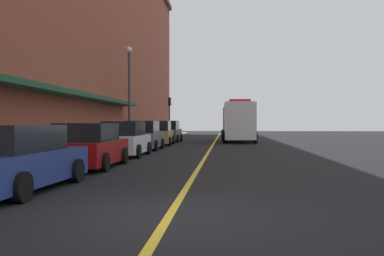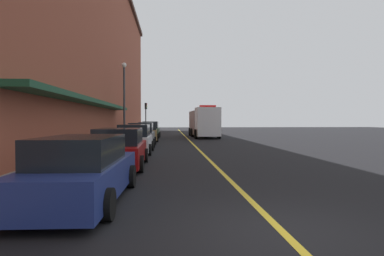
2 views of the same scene
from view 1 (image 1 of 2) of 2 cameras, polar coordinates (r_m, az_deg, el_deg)
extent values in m
plane|color=black|center=(32.59, 2.79, -2.19)|extent=(112.00, 112.00, 0.00)
cube|color=#9E9B93|center=(33.36, -7.92, -2.00)|extent=(2.40, 70.00, 0.15)
cube|color=gold|center=(32.59, 2.79, -2.18)|extent=(0.16, 70.00, 0.01)
cube|color=brown|center=(35.90, -21.37, 13.13)|extent=(13.78, 64.00, 18.79)
cube|color=#19472D|center=(24.85, -13.90, 4.06)|extent=(1.20, 22.40, 0.24)
cube|color=navy|center=(11.18, -22.03, -4.81)|extent=(1.89, 4.90, 0.76)
cube|color=black|center=(10.93, -22.64, -1.29)|extent=(1.66, 2.71, 0.63)
cylinder|color=black|center=(12.94, -22.36, -5.13)|extent=(0.24, 0.65, 0.64)
cylinder|color=black|center=(12.20, -14.95, -5.46)|extent=(0.24, 0.65, 0.64)
cylinder|color=black|center=(9.48, -21.55, -7.24)|extent=(0.24, 0.65, 0.64)
cube|color=maroon|center=(16.22, -13.35, -3.05)|extent=(1.93, 4.62, 0.79)
cube|color=black|center=(15.97, -13.60, -0.53)|extent=(1.72, 2.55, 0.65)
cylinder|color=black|center=(17.89, -14.91, -3.52)|extent=(0.23, 0.64, 0.64)
cylinder|color=black|center=(17.37, -8.95, -3.63)|extent=(0.23, 0.64, 0.64)
cylinder|color=black|center=(15.22, -18.37, -4.26)|extent=(0.23, 0.64, 0.64)
cylinder|color=black|center=(14.61, -11.43, -4.44)|extent=(0.23, 0.64, 0.64)
cube|color=silver|center=(21.46, -8.82, -2.08)|extent=(1.84, 4.25, 0.84)
cube|color=black|center=(21.23, -8.96, -0.06)|extent=(1.65, 2.34, 0.68)
cylinder|color=black|center=(22.98, -10.28, -2.59)|extent=(0.22, 0.64, 0.64)
cylinder|color=black|center=(22.57, -5.76, -2.64)|extent=(0.22, 0.64, 0.64)
cylinder|color=black|center=(20.45, -12.20, -2.99)|extent=(0.22, 0.64, 0.64)
cylinder|color=black|center=(19.99, -7.14, -3.06)|extent=(0.22, 0.64, 0.64)
cube|color=#595B60|center=(26.42, -6.42, -1.53)|extent=(1.90, 4.31, 0.87)
cube|color=black|center=(26.19, -6.51, 0.17)|extent=(1.69, 2.38, 0.71)
cylinder|color=black|center=(27.92, -7.82, -2.01)|extent=(0.23, 0.64, 0.64)
cylinder|color=black|center=(27.60, -4.00, -2.04)|extent=(0.23, 0.64, 0.64)
cylinder|color=black|center=(25.32, -9.05, -2.29)|extent=(0.23, 0.64, 0.64)
cylinder|color=black|center=(24.97, -4.85, -2.32)|extent=(0.23, 0.64, 0.64)
cube|color=#A5844C|center=(32.07, -4.36, -1.13)|extent=(1.92, 4.36, 0.88)
cube|color=black|center=(31.84, -4.40, 0.30)|extent=(1.68, 2.42, 0.72)
cylinder|color=black|center=(33.51, -5.61, -1.57)|extent=(0.24, 0.65, 0.64)
cylinder|color=black|center=(33.31, -2.56, -1.58)|extent=(0.24, 0.65, 0.64)
cylinder|color=black|center=(30.88, -6.29, -1.75)|extent=(0.24, 0.65, 0.64)
cylinder|color=black|center=(30.66, -2.99, -1.77)|extent=(0.24, 0.65, 0.64)
cube|color=#2D5133|center=(37.53, -3.08, -0.86)|extent=(1.83, 4.45, 0.90)
cube|color=black|center=(37.29, -3.12, 0.40)|extent=(1.63, 2.45, 0.74)
cylinder|color=black|center=(39.03, -4.11, -1.25)|extent=(0.23, 0.64, 0.64)
cylinder|color=black|center=(38.78, -1.46, -1.26)|extent=(0.23, 0.64, 0.64)
cylinder|color=black|center=(36.32, -4.80, -1.39)|extent=(0.23, 0.64, 0.64)
cylinder|color=black|center=(36.05, -1.95, -1.41)|extent=(0.23, 0.64, 0.64)
cube|color=silver|center=(34.64, 6.32, 0.93)|extent=(2.48, 2.68, 2.98)
cube|color=silver|center=(39.49, 5.92, 0.73)|extent=(2.57, 6.42, 2.74)
cube|color=red|center=(34.68, 6.32, 3.59)|extent=(1.71, 0.64, 0.24)
cylinder|color=black|center=(34.84, 8.31, -1.19)|extent=(0.32, 1.01, 1.00)
cylinder|color=black|center=(34.70, 4.29, -1.19)|extent=(0.32, 1.01, 1.00)
cylinder|color=black|center=(38.80, 7.78, -1.00)|extent=(0.32, 1.01, 1.00)
cylinder|color=black|center=(38.67, 4.17, -1.00)|extent=(0.32, 1.01, 1.00)
cylinder|color=black|center=(41.36, 7.49, -0.90)|extent=(0.32, 1.01, 1.00)
cylinder|color=black|center=(41.25, 4.10, -0.90)|extent=(0.32, 1.01, 1.00)
cylinder|color=#4C4C51|center=(34.39, -6.09, -0.92)|extent=(0.07, 0.07, 1.05)
cube|color=black|center=(34.38, -6.09, 0.19)|extent=(0.14, 0.18, 0.28)
cylinder|color=#4C4C51|center=(31.01, -7.27, -1.09)|extent=(0.07, 0.07, 1.05)
cube|color=black|center=(31.00, -7.27, 0.14)|extent=(0.14, 0.18, 0.28)
cylinder|color=#4C4C51|center=(38.05, -5.06, -0.77)|extent=(0.07, 0.07, 1.05)
cube|color=black|center=(38.04, -5.06, 0.24)|extent=(0.14, 0.18, 0.28)
cylinder|color=#4C4C51|center=(18.84, -15.14, -2.23)|extent=(0.07, 0.07, 1.05)
cube|color=black|center=(18.82, -15.15, -0.20)|extent=(0.14, 0.18, 0.28)
cylinder|color=#33383D|center=(31.39, -8.26, 3.91)|extent=(0.18, 0.18, 6.50)
sphere|color=white|center=(31.78, -8.27, 10.16)|extent=(0.44, 0.44, 0.44)
cylinder|color=#232326|center=(48.03, -2.99, 0.93)|extent=(0.14, 0.14, 3.40)
cube|color=black|center=(48.09, -3.00, 3.49)|extent=(0.28, 0.36, 0.90)
sphere|color=red|center=(48.08, -2.81, 3.85)|extent=(0.16, 0.16, 0.16)
sphere|color=gold|center=(48.07, -2.81, 3.50)|extent=(0.16, 0.16, 0.16)
sphere|color=green|center=(48.05, -2.81, 3.14)|extent=(0.16, 0.16, 0.16)
camera|label=2|loc=(3.81, -46.48, 5.33)|focal=29.08mm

